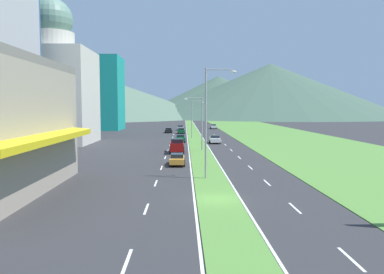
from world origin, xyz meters
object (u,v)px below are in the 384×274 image
(car_1, at_px, (213,126))
(car_4, at_px, (181,131))
(car_0, at_px, (215,139))
(car_2, at_px, (169,130))
(street_lamp_mid, at_px, (200,120))
(car_6, at_px, (181,138))
(car_5, at_px, (180,128))
(pickup_truck_0, at_px, (177,146))
(street_lamp_near, at_px, (209,116))
(street_lamp_far, at_px, (193,117))
(car_3, at_px, (177,159))

(car_1, bearing_deg, car_4, -24.65)
(car_0, bearing_deg, car_2, -161.76)
(street_lamp_mid, bearing_deg, car_6, 102.14)
(car_5, height_order, pickup_truck_0, pickup_truck_0)
(street_lamp_near, xyz_separation_m, car_1, (7.07, 85.14, -5.28))
(street_lamp_mid, bearing_deg, car_4, 94.71)
(street_lamp_far, height_order, car_0, street_lamp_far)
(pickup_truck_0, bearing_deg, car_4, -0.49)
(car_5, height_order, car_6, car_6)
(car_5, bearing_deg, car_1, -56.12)
(car_2, bearing_deg, car_3, -176.70)
(car_5, bearing_deg, car_3, -179.79)
(street_lamp_near, xyz_separation_m, street_lamp_far, (-0.33, 47.79, -1.20))
(car_3, relative_size, pickup_truck_0, 0.82)
(street_lamp_mid, bearing_deg, car_1, 83.55)
(car_3, bearing_deg, street_lamp_near, -160.08)
(pickup_truck_0, bearing_deg, street_lamp_near, -170.95)
(street_lamp_mid, bearing_deg, car_2, 98.91)
(car_0, bearing_deg, car_1, 175.85)
(street_lamp_near, bearing_deg, street_lamp_far, 90.40)
(street_lamp_far, relative_size, pickup_truck_0, 1.55)
(street_lamp_near, distance_m, car_4, 63.30)
(car_5, bearing_deg, car_4, -178.55)
(car_3, distance_m, car_5, 69.21)
(car_2, relative_size, car_6, 0.94)
(car_0, distance_m, car_6, 7.13)
(car_2, distance_m, car_4, 4.87)
(car_3, distance_m, car_6, 29.92)
(street_lamp_near, bearing_deg, car_1, 85.25)
(car_0, distance_m, pickup_truck_0, 16.03)
(street_lamp_mid, relative_size, car_1, 1.79)
(car_2, height_order, car_3, car_3)
(street_lamp_mid, relative_size, car_2, 2.03)
(car_6, bearing_deg, street_lamp_mid, -167.86)
(street_lamp_mid, relative_size, car_5, 2.12)
(street_lamp_far, distance_m, pickup_truck_0, 26.71)
(street_lamp_near, relative_size, car_2, 2.53)
(car_0, distance_m, car_1, 49.27)
(street_lamp_near, bearing_deg, car_2, 95.61)
(car_2, height_order, pickup_truck_0, pickup_truck_0)
(car_1, bearing_deg, pickup_truck_0, -9.38)
(street_lamp_mid, relative_size, car_4, 2.07)
(car_2, xyz_separation_m, car_5, (3.06, 11.62, 0.04))
(car_0, height_order, car_3, car_0)
(car_0, xyz_separation_m, car_2, (-10.03, 30.44, -0.07))
(street_lamp_far, height_order, car_6, street_lamp_far)
(car_2, relative_size, car_5, 1.05)
(car_3, bearing_deg, street_lamp_mid, -12.59)
(car_1, bearing_deg, street_lamp_far, -11.22)
(street_lamp_mid, height_order, pickup_truck_0, street_lamp_mid)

